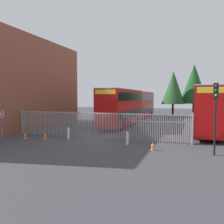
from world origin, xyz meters
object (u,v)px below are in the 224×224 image
at_px(double_decker_bus_behind_fence_right, 216,105).
at_px(speed_limit_sign_post, 1,117).
at_px(double_decker_bus_behind_fence_left, 208,108).
at_px(traffic_light_kerbside, 216,105).
at_px(traffic_cone_mid_forecourt, 153,146).
at_px(bollard_near_left, 68,133).
at_px(bollard_center_front, 127,138).
at_px(double_decker_bus_far_back, 141,104).
at_px(traffic_cone_near_kerb, 25,135).
at_px(double_decker_bus_near_gate, 122,106).
at_px(traffic_cone_by_gate, 45,136).

relative_size(double_decker_bus_behind_fence_right, speed_limit_sign_post, 4.50).
distance_m(double_decker_bus_behind_fence_left, traffic_light_kerbside, 8.71).
height_order(double_decker_bus_behind_fence_right, traffic_cone_mid_forecourt, double_decker_bus_behind_fence_right).
relative_size(bollard_near_left, speed_limit_sign_post, 0.40).
bearing_deg(bollard_center_front, bollard_near_left, 173.52).
xyz_separation_m(double_decker_bus_far_back, traffic_cone_near_kerb, (-4.59, -23.59, -2.13)).
bearing_deg(double_decker_bus_behind_fence_left, bollard_near_left, -148.23).
relative_size(double_decker_bus_near_gate, bollard_near_left, 11.38).
bearing_deg(double_decker_bus_behind_fence_left, double_decker_bus_near_gate, 163.18).
bearing_deg(double_decker_bus_behind_fence_left, traffic_cone_by_gate, -149.19).
bearing_deg(traffic_cone_by_gate, double_decker_bus_behind_fence_left, 30.81).
xyz_separation_m(traffic_cone_mid_forecourt, traffic_light_kerbside, (3.67, -0.05, 2.70)).
distance_m(double_decker_bus_far_back, speed_limit_sign_post, 24.95).
distance_m(bollard_near_left, speed_limit_sign_post, 5.86).
relative_size(double_decker_bus_behind_fence_right, bollard_near_left, 11.38).
bearing_deg(traffic_cone_near_kerb, double_decker_bus_near_gate, 65.09).
relative_size(traffic_cone_mid_forecourt, traffic_light_kerbside, 0.14).
bearing_deg(traffic_cone_mid_forecourt, double_decker_bus_behind_fence_left, 66.74).
xyz_separation_m(double_decker_bus_behind_fence_right, traffic_cone_mid_forecourt, (-5.39, -21.68, -2.13)).
xyz_separation_m(traffic_cone_near_kerb, speed_limit_sign_post, (-2.07, -0.45, 1.49)).
xyz_separation_m(double_decker_bus_behind_fence_right, double_decker_bus_far_back, (-11.54, 2.54, 0.00)).
bearing_deg(speed_limit_sign_post, traffic_cone_mid_forecourt, -0.81).
xyz_separation_m(double_decker_bus_behind_fence_right, traffic_cone_near_kerb, (-16.13, -21.04, -2.13)).
height_order(traffic_cone_mid_forecourt, traffic_cone_near_kerb, same).
height_order(bollard_center_front, traffic_cone_near_kerb, bollard_center_front).
relative_size(double_decker_bus_near_gate, double_decker_bus_far_back, 1.00).
xyz_separation_m(bollard_near_left, bollard_center_front, (5.25, -0.60, 0.00)).
relative_size(traffic_cone_by_gate, traffic_cone_mid_forecourt, 1.00).
relative_size(bollard_near_left, traffic_light_kerbside, 0.22).
xyz_separation_m(bollard_near_left, traffic_cone_by_gate, (-1.72, -0.77, -0.19)).
relative_size(double_decker_bus_behind_fence_right, double_decker_bus_far_back, 1.00).
bearing_deg(bollard_near_left, traffic_cone_mid_forecourt, -13.83).
distance_m(traffic_cone_mid_forecourt, speed_limit_sign_post, 12.89).
bearing_deg(double_decker_bus_near_gate, bollard_center_front, -70.57).
bearing_deg(bollard_center_front, double_decker_bus_behind_fence_left, 52.09).
bearing_deg(traffic_cone_by_gate, bollard_center_front, 1.45).
xyz_separation_m(double_decker_bus_near_gate, double_decker_bus_far_back, (-0.45, 12.73, 0.00)).
bearing_deg(double_decker_bus_behind_fence_right, traffic_cone_near_kerb, -127.48).
height_order(traffic_cone_near_kerb, traffic_light_kerbside, traffic_light_kerbside).
distance_m(bollard_near_left, bollard_center_front, 5.28).
height_order(double_decker_bus_behind_fence_left, double_decker_bus_behind_fence_right, same).
distance_m(double_decker_bus_behind_fence_left, traffic_cone_near_kerb, 16.66).
height_order(double_decker_bus_behind_fence_left, traffic_light_kerbside, double_decker_bus_behind_fence_left).
bearing_deg(traffic_light_kerbside, double_decker_bus_far_back, 112.04).
relative_size(double_decker_bus_far_back, traffic_cone_mid_forecourt, 18.32).
distance_m(bollard_near_left, traffic_light_kerbside, 11.43).
bearing_deg(double_decker_bus_behind_fence_left, traffic_cone_near_kerb, -151.01).
distance_m(double_decker_bus_behind_fence_right, bollard_center_front, 21.88).
relative_size(double_decker_bus_behind_fence_right, bollard_center_front, 11.38).
bearing_deg(traffic_cone_mid_forecourt, speed_limit_sign_post, 179.19).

